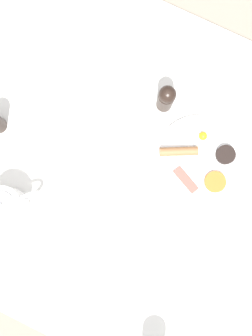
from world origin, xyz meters
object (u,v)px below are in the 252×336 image
(teapot_near, at_px, (6,206))
(fork_spare, at_px, (225,75))
(pepper_grinder, at_px, (166,98))
(fork_by_plate, at_px, (122,72))
(knife_by_plate, at_px, (55,130))
(spoon_for_tea, at_px, (137,235))
(breakfast_plate, at_px, (201,161))

(teapot_near, height_order, fork_spare, teapot_near)
(teapot_near, bearing_deg, pepper_grinder, -170.24)
(pepper_grinder, height_order, fork_by_plate, pepper_grinder)
(pepper_grinder, relative_size, fork_by_plate, 0.77)
(fork_by_plate, height_order, knife_by_plate, same)
(pepper_grinder, bearing_deg, spoon_for_tea, 13.89)
(teapot_near, height_order, knife_by_plate, teapot_near)
(breakfast_plate, bearing_deg, spoon_for_tea, -15.12)
(fork_by_plate, bearing_deg, spoon_for_tea, 31.02)
(teapot_near, relative_size, fork_spare, 0.92)
(breakfast_plate, height_order, fork_spare, breakfast_plate)
(pepper_grinder, bearing_deg, fork_by_plate, -103.07)
(knife_by_plate, bearing_deg, pepper_grinder, 129.14)
(fork_by_plate, relative_size, fork_spare, 0.93)
(breakfast_plate, relative_size, pepper_grinder, 2.20)
(breakfast_plate, xyz_separation_m, fork_by_plate, (-0.14, -0.32, -0.01))
(teapot_near, distance_m, pepper_grinder, 0.53)
(breakfast_plate, distance_m, pepper_grinder, 0.20)
(fork_by_plate, height_order, spoon_for_tea, same)
(breakfast_plate, xyz_separation_m, teapot_near, (0.35, -0.43, 0.04))
(knife_by_plate, xyz_separation_m, fork_spare, (-0.37, 0.38, 0.00))
(breakfast_plate, bearing_deg, teapot_near, -50.64)
(fork_by_plate, xyz_separation_m, fork_spare, (-0.12, 0.28, 0.00))
(breakfast_plate, height_order, fork_by_plate, breakfast_plate)
(fork_by_plate, distance_m, spoon_for_tea, 0.48)
(teapot_near, bearing_deg, fork_spare, -172.33)
(fork_by_plate, bearing_deg, breakfast_plate, 66.13)
(knife_by_plate, bearing_deg, breakfast_plate, 103.55)
(breakfast_plate, xyz_separation_m, spoon_for_tea, (0.27, -0.07, -0.01))
(teapot_near, bearing_deg, knife_by_plate, -142.70)
(fork_by_plate, distance_m, fork_spare, 0.30)
(pepper_grinder, relative_size, spoon_for_tea, 0.85)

